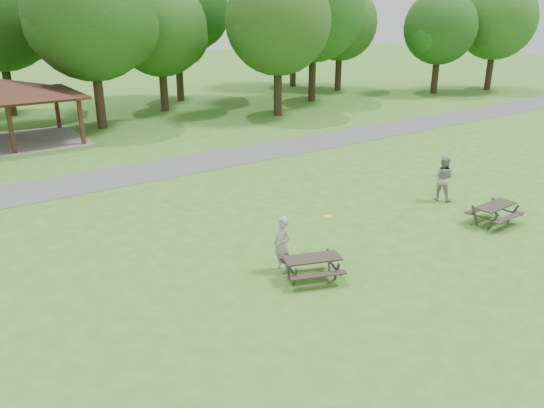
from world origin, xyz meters
The scene contains 16 objects.
ground centered at (0.00, 0.00, 0.00)m, with size 160.00×160.00×0.00m, color #397321.
asphalt_path centered at (0.00, 14.00, 0.01)m, with size 120.00×3.20×0.02m, color #4E4F51.
tree_row_e centered at (2.10, 25.03, 6.78)m, with size 8.40×8.00×11.02m.
tree_row_f centered at (8.09, 28.53, 5.84)m, with size 7.35×7.00×9.55m.
tree_row_g centered at (14.09, 22.03, 6.33)m, with size 7.77×7.40×10.25m.
tree_row_h centered at (20.10, 25.53, 7.03)m, with size 8.61×8.20×11.37m.
tree_row_i centered at (26.08, 29.03, 5.91)m, with size 7.14×6.80×9.52m.
tree_row_j centered at (32.08, 22.53, 5.56)m, with size 6.72×6.40×8.96m.
tree_deep_c centered at (11.10, 32.03, 7.44)m, with size 8.82×8.40×11.90m.
tree_deep_d centered at (24.10, 33.53, 7.03)m, with size 8.40×8.00×11.27m.
tree_flank_right centered at (38.09, 21.03, 6.15)m, with size 7.56×7.20×9.97m.
picnic_table_middle centered at (0.37, 1.04, 0.53)m, with size 2.00×1.81×0.72m.
picnic_table_far centered at (8.50, 0.55, 0.55)m, with size 1.80×1.48×0.75m.
frisbee_in_flight centered at (1.96, 2.25, 1.20)m, with size 0.36×0.36×0.02m.
frisbee_thrower centered at (-0.05, 1.95, 0.87)m, with size 0.63×0.42×1.74m, color #9F9FA1.
frisbee_catcher centered at (8.99, 3.32, 0.94)m, with size 0.91×0.71×1.87m, color #9C9C9E.
Camera 1 is at (-8.45, -9.61, 7.47)m, focal length 35.00 mm.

